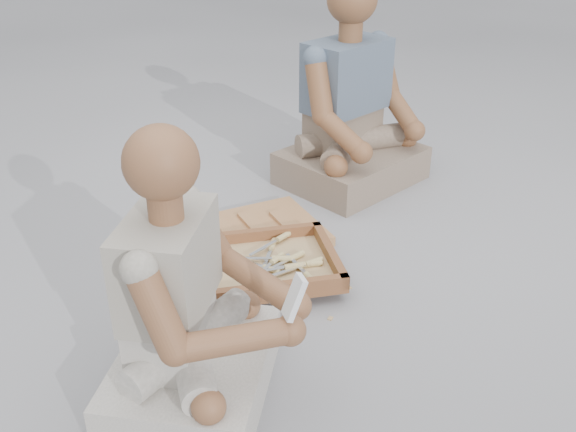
{
  "coord_description": "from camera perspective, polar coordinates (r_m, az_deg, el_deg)",
  "views": [
    {
      "loc": [
        -0.21,
        -1.7,
        1.32
      ],
      "look_at": [
        -0.04,
        0.22,
        0.3
      ],
      "focal_mm": 40.0,
      "sensor_mm": 36.0,
      "label": 1
    }
  ],
  "objects": [
    {
      "name": "wood_chip_5",
      "position": [
        2.25,
        0.24,
        -7.99
      ],
      "size": [
        0.02,
        0.02,
        0.0
      ],
      "primitive_type": "cube",
      "rotation": [
        0.0,
        0.0,
        2.23
      ],
      "color": "tan",
      "rests_on": "ground"
    },
    {
      "name": "craftsman",
      "position": [
        1.78,
        -8.93,
        -8.52
      ],
      "size": [
        0.6,
        0.61,
        0.81
      ],
      "rotation": [
        0.0,
        0.0,
        -1.82
      ],
      "color": "beige",
      "rests_on": "ground"
    },
    {
      "name": "tool_tray",
      "position": [
        2.35,
        -1.97,
        -4.39
      ],
      "size": [
        0.56,
        0.47,
        0.07
      ],
      "rotation": [
        0.0,
        0.0,
        0.13
      ],
      "color": "brown",
      "rests_on": "carved_panel"
    },
    {
      "name": "chisel_4",
      "position": [
        2.33,
        -1.89,
        -4.66
      ],
      "size": [
        0.18,
        0.16,
        0.02
      ],
      "rotation": [
        0.0,
        0.0,
        -0.7
      ],
      "color": "silver",
      "rests_on": "tool_tray"
    },
    {
      "name": "wood_chip_8",
      "position": [
        2.4,
        -3.15,
        -5.52
      ],
      "size": [
        0.02,
        0.02,
        0.0
      ],
      "primitive_type": "cube",
      "rotation": [
        0.0,
        0.0,
        3.09
      ],
      "color": "tan",
      "rests_on": "ground"
    },
    {
      "name": "wood_chip_10",
      "position": [
        2.3,
        -2.61,
        -7.08
      ],
      "size": [
        0.02,
        0.02,
        0.0
      ],
      "primitive_type": "cube",
      "rotation": [
        0.0,
        0.0,
        1.59
      ],
      "color": "tan",
      "rests_on": "ground"
    },
    {
      "name": "chisel_3",
      "position": [
        2.36,
        -1.1,
        -3.78
      ],
      "size": [
        0.22,
        0.04,
        0.02
      ],
      "rotation": [
        0.0,
        0.0,
        -0.09
      ],
      "color": "silver",
      "rests_on": "tool_tray"
    },
    {
      "name": "wood_chip_9",
      "position": [
        2.43,
        -6.99,
        -5.17
      ],
      "size": [
        0.02,
        0.02,
        0.0
      ],
      "primitive_type": "cube",
      "rotation": [
        0.0,
        0.0,
        2.6
      ],
      "color": "tan",
      "rests_on": "ground"
    },
    {
      "name": "chisel_9",
      "position": [
        2.34,
        1.69,
        -4.31
      ],
      "size": [
        0.22,
        0.04,
        0.02
      ],
      "rotation": [
        0.0,
        0.0,
        0.12
      ],
      "color": "silver",
      "rests_on": "tool_tray"
    },
    {
      "name": "chisel_2",
      "position": [
        2.37,
        0.36,
        -3.77
      ],
      "size": [
        0.19,
        0.15,
        0.02
      ],
      "rotation": [
        0.0,
        0.0,
        0.65
      ],
      "color": "silver",
      "rests_on": "tool_tray"
    },
    {
      "name": "wood_chip_6",
      "position": [
        2.56,
        -2.18,
        -3.13
      ],
      "size": [
        0.02,
        0.02,
        0.0
      ],
      "primitive_type": "cube",
      "rotation": [
        0.0,
        0.0,
        1.15
      ],
      "color": "tan",
      "rests_on": "ground"
    },
    {
      "name": "wood_chip_1",
      "position": [
        2.2,
        3.78,
        -9.07
      ],
      "size": [
        0.02,
        0.02,
        0.0
      ],
      "primitive_type": "cube",
      "rotation": [
        0.0,
        0.0,
        1.04
      ],
      "color": "tan",
      "rests_on": "ground"
    },
    {
      "name": "chisel_8",
      "position": [
        2.33,
        1.87,
        -4.23
      ],
      "size": [
        0.2,
        0.11,
        0.02
      ],
      "rotation": [
        0.0,
        0.0,
        0.46
      ],
      "color": "silver",
      "rests_on": "tool_tray"
    },
    {
      "name": "carved_panel",
      "position": [
        2.63,
        -3.98,
        -1.76
      ],
      "size": [
        0.74,
        0.62,
        0.04
      ],
      "primitive_type": "cube",
      "rotation": [
        0.0,
        0.0,
        0.37
      ],
      "color": "#9C5E3C",
      "rests_on": "ground"
    },
    {
      "name": "chisel_7",
      "position": [
        2.48,
        -0.77,
        -2.02
      ],
      "size": [
        0.17,
        0.17,
        0.02
      ],
      "rotation": [
        0.0,
        0.0,
        0.77
      ],
      "color": "silver",
      "rests_on": "tool_tray"
    },
    {
      "name": "chisel_0",
      "position": [
        2.35,
        -1.27,
        -4.04
      ],
      "size": [
        0.15,
        0.19,
        0.02
      ],
      "rotation": [
        0.0,
        0.0,
        0.93
      ],
      "color": "silver",
      "rests_on": "tool_tray"
    },
    {
      "name": "wood_chip_11",
      "position": [
        2.4,
        4.18,
        -5.56
      ],
      "size": [
        0.02,
        0.02,
        0.0
      ],
      "primitive_type": "cube",
      "rotation": [
        0.0,
        0.0,
        2.65
      ],
      "color": "tan",
      "rests_on": "ground"
    },
    {
      "name": "companion",
      "position": [
        3.05,
        5.65,
        8.73
      ],
      "size": [
        0.79,
        0.77,
        0.97
      ],
      "rotation": [
        0.0,
        0.0,
        3.82
      ],
      "color": "#816F5C",
      "rests_on": "ground"
    },
    {
      "name": "mobile_phone",
      "position": [
        1.6,
        0.57,
        -7.24
      ],
      "size": [
        0.07,
        0.06,
        0.12
      ],
      "rotation": [
        -0.35,
        0.0,
        -1.32
      ],
      "color": "white",
      "rests_on": "craftsman"
    },
    {
      "name": "wood_chip_0",
      "position": [
        2.35,
        5.45,
        -6.34
      ],
      "size": [
        0.02,
        0.02,
        0.0
      ],
      "primitive_type": "cube",
      "rotation": [
        0.0,
        0.0,
        1.93
      ],
      "color": "tan",
      "rests_on": "ground"
    },
    {
      "name": "chisel_6",
      "position": [
        2.31,
        0.02,
        -4.56
      ],
      "size": [
        0.22,
        0.06,
        0.02
      ],
      "rotation": [
        0.0,
        0.0,
        0.2
      ],
      "color": "silver",
      "rests_on": "tool_tray"
    },
    {
      "name": "ground",
      "position": [
        2.17,
        1.67,
        -9.69
      ],
      "size": [
        60.0,
        60.0,
        0.0
      ],
      "primitive_type": "plane",
      "color": "#9B9BA0",
      "rests_on": "ground"
    },
    {
      "name": "wood_chip_7",
      "position": [
        2.18,
        -9.45,
        -9.82
      ],
      "size": [
        0.02,
        0.02,
        0.0
      ],
      "primitive_type": "cube",
      "rotation": [
        0.0,
        0.0,
        2.01
      ],
      "color": "tan",
      "rests_on": "ground"
    },
    {
      "name": "wood_chip_2",
      "position": [
        2.46,
        1.46,
        -4.47
      ],
      "size": [
        0.02,
        0.02,
        0.0
      ],
      "primitive_type": "cube",
      "rotation": [
        0.0,
        0.0,
        1.07
      ],
      "color": "tan",
      "rests_on": "ground"
    },
    {
      "name": "wood_chip_4",
      "position": [
        2.32,
        -0.77,
        -6.78
      ],
      "size": [
        0.02,
        0.02,
        0.0
      ],
      "primitive_type": "cube",
      "rotation": [
        0.0,
        0.0,
        1.84
      ],
      "color": "tan",
      "rests_on": "ground"
    },
    {
      "name": "chisel_5",
      "position": [
        2.45,
        -1.48,
        -2.81
      ],
      "size": [
        0.07,
        0.22,
        0.02
      ],
      "rotation": [
        0.0,
        0.0,
        1.31
      ],
      "color": "silver",
      "rests_on": "tool_tray"
    },
    {
      "name": "chisel_1",
      "position": [
        2.27,
        1.76,
        -5.32
      ],
      "size": [
        0.1,
        0.21,
        0.02
      ],
      "rotation": [
        0.0,
        0.0,
        -1.19
      ],
      "color": "silver",
      "rests_on": "tool_tray"
    },
    {
      "name": "wood_chip_3",
      "position": [
        2.58,
        -2.91,
        -2.83
      ],
      "size": [
        0.02,
        0.02,
        0.0
      ],
      "primitive_type": "cube",
      "rotation": [
        0.0,
        0.0,
        2.67
      ],
      "color": "tan",
      "rests_on": "ground"
    }
  ]
}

